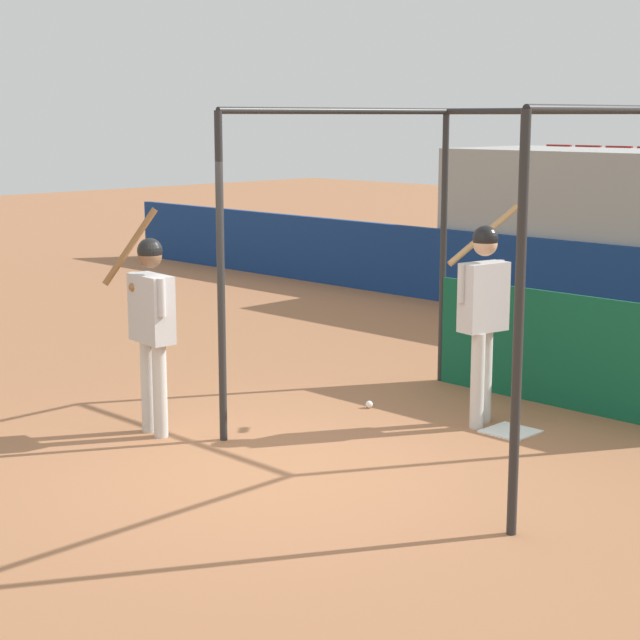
# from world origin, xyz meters

# --- Properties ---
(ground_plane) EXTENTS (60.00, 60.00, 0.00)m
(ground_plane) POSITION_xyz_m (0.00, 0.00, 0.00)
(ground_plane) COLOR #9E6642
(batting_cage) EXTENTS (3.21, 3.20, 2.97)m
(batting_cage) POSITION_xyz_m (0.61, 2.71, 1.27)
(batting_cage) COLOR #282828
(batting_cage) RESTS_ON ground
(home_plate) EXTENTS (0.44, 0.44, 0.02)m
(home_plate) POSITION_xyz_m (0.75, 2.27, 0.01)
(home_plate) COLOR white
(home_plate) RESTS_ON ground
(player_batter) EXTENTS (0.58, 0.97, 2.05)m
(player_batter) POSITION_xyz_m (0.39, 2.27, 1.17)
(player_batter) COLOR silver
(player_batter) RESTS_ON ground
(player_waiting) EXTENTS (0.80, 0.48, 2.06)m
(player_waiting) POSITION_xyz_m (-1.55, -0.10, 1.11)
(player_waiting) COLOR silver
(player_waiting) RESTS_ON ground
(baseball) EXTENTS (0.07, 0.07, 0.07)m
(baseball) POSITION_xyz_m (-0.75, 1.96, 0.04)
(baseball) COLOR white
(baseball) RESTS_ON ground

